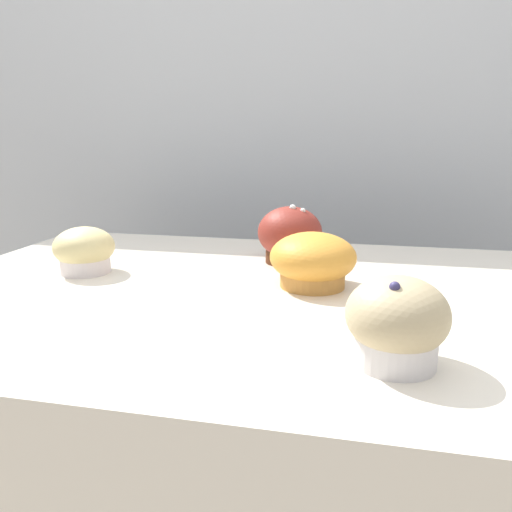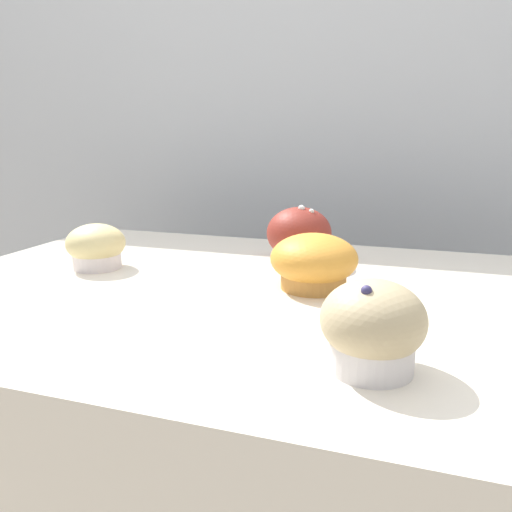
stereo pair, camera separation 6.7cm
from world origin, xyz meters
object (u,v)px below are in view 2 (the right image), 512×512
Objects in this scene: muffin_back_right at (96,247)px; muffin_front_left at (372,327)px; muffin_back_left at (299,237)px; muffin_front_center at (314,262)px.

muffin_back_right is 0.98× the size of muffin_front_left.
muffin_front_left is at bearing -66.85° from muffin_back_left.
muffin_back_left is 1.13× the size of muffin_front_left.
muffin_back_right is at bearing -156.48° from muffin_back_left.
muffin_front_left is at bearing -26.59° from muffin_back_right.
muffin_back_right is (-0.29, -0.13, -0.01)m from muffin_back_left.
muffin_front_left is (0.10, -0.22, 0.00)m from muffin_front_center.
muffin_front_center is 0.14m from muffin_back_left.
muffin_front_center reaches higher than muffin_back_right.
muffin_front_left reaches higher than muffin_back_right.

